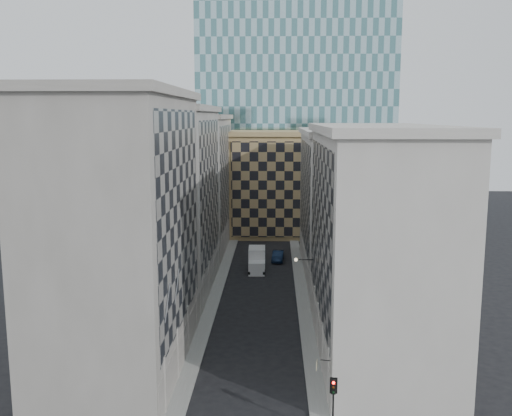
# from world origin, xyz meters

# --- Properties ---
(sidewalk_west) EXTENTS (1.50, 100.00, 0.15)m
(sidewalk_west) POSITION_xyz_m (-5.25, 30.00, 0.07)
(sidewalk_west) COLOR gray
(sidewalk_west) RESTS_ON ground
(sidewalk_east) EXTENTS (1.50, 100.00, 0.15)m
(sidewalk_east) POSITION_xyz_m (5.25, 30.00, 0.07)
(sidewalk_east) COLOR gray
(sidewalk_east) RESTS_ON ground
(bldg_left_a) EXTENTS (10.80, 22.80, 23.70)m
(bldg_left_a) POSITION_xyz_m (-10.88, 11.00, 11.82)
(bldg_left_a) COLOR gray
(bldg_left_a) RESTS_ON ground
(bldg_left_b) EXTENTS (10.80, 22.80, 22.70)m
(bldg_left_b) POSITION_xyz_m (-10.88, 33.00, 11.32)
(bldg_left_b) COLOR gray
(bldg_left_b) RESTS_ON ground
(bldg_left_c) EXTENTS (10.80, 22.80, 21.70)m
(bldg_left_c) POSITION_xyz_m (-10.88, 55.00, 10.83)
(bldg_left_c) COLOR gray
(bldg_left_c) RESTS_ON ground
(bldg_right_a) EXTENTS (10.80, 26.80, 20.70)m
(bldg_right_a) POSITION_xyz_m (10.88, 15.00, 10.32)
(bldg_right_a) COLOR #BAB4AA
(bldg_right_a) RESTS_ON ground
(bldg_right_b) EXTENTS (10.80, 28.80, 19.70)m
(bldg_right_b) POSITION_xyz_m (10.89, 42.00, 9.85)
(bldg_right_b) COLOR #BAB4AA
(bldg_right_b) RESTS_ON ground
(tan_block) EXTENTS (16.80, 14.80, 18.80)m
(tan_block) POSITION_xyz_m (2.00, 67.90, 9.44)
(tan_block) COLOR tan
(tan_block) RESTS_ON ground
(church_tower) EXTENTS (7.20, 7.20, 51.50)m
(church_tower) POSITION_xyz_m (0.00, 82.00, 26.95)
(church_tower) COLOR #302A25
(church_tower) RESTS_ON ground
(flagpoles_left) EXTENTS (0.10, 6.33, 2.33)m
(flagpoles_left) POSITION_xyz_m (-5.90, 6.00, 8.00)
(flagpoles_left) COLOR gray
(flagpoles_left) RESTS_ON ground
(bracket_lamp) EXTENTS (1.98, 0.36, 0.36)m
(bracket_lamp) POSITION_xyz_m (4.38, 24.00, 6.20)
(bracket_lamp) COLOR black
(bracket_lamp) RESTS_ON ground
(traffic_light) EXTENTS (0.51, 0.46, 4.02)m
(traffic_light) POSITION_xyz_m (5.90, 0.13, 3.03)
(traffic_light) COLOR black
(traffic_light) RESTS_ON sidewalk_east
(box_truck) EXTENTS (2.42, 5.75, 3.13)m
(box_truck) POSITION_xyz_m (-0.60, 41.92, 1.36)
(box_truck) COLOR white
(box_truck) RESTS_ON ground
(dark_car) EXTENTS (1.99, 4.79, 1.54)m
(dark_car) POSITION_xyz_m (2.41, 47.31, 0.77)
(dark_car) COLOR #0E1C36
(dark_car) RESTS_ON ground
(shop_sign) EXTENTS (1.07, 0.64, 0.72)m
(shop_sign) POSITION_xyz_m (5.04, 3.00, 3.84)
(shop_sign) COLOR black
(shop_sign) RESTS_ON ground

